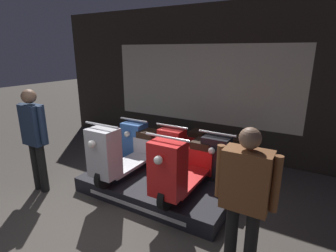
% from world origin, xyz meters
% --- Properties ---
extents(ground_plane, '(30.00, 30.00, 0.00)m').
position_xyz_m(ground_plane, '(0.00, 0.00, 0.00)').
color(ground_plane, '#423D38').
extents(shop_wall_back, '(7.84, 0.09, 3.20)m').
position_xyz_m(shop_wall_back, '(0.00, 3.66, 1.60)').
color(shop_wall_back, '#28231E').
rests_on(shop_wall_back, ground_plane).
extents(display_platform, '(2.43, 1.28, 0.24)m').
position_xyz_m(display_platform, '(0.23, 1.49, 0.12)').
color(display_platform, black).
rests_on(display_platform, ground_plane).
extents(scooter_display_left, '(0.62, 1.66, 1.01)m').
position_xyz_m(scooter_display_left, '(-0.32, 1.43, 0.64)').
color(scooter_display_left, black).
rests_on(scooter_display_left, display_platform).
extents(scooter_display_right, '(0.62, 1.66, 1.01)m').
position_xyz_m(scooter_display_right, '(0.77, 1.43, 0.64)').
color(scooter_display_right, black).
rests_on(scooter_display_right, display_platform).
extents(scooter_backrow_0, '(0.62, 1.66, 1.01)m').
position_xyz_m(scooter_backrow_0, '(-0.66, 2.62, 0.40)').
color(scooter_backrow_0, black).
rests_on(scooter_backrow_0, ground_plane).
extents(scooter_backrow_1, '(0.62, 1.66, 1.01)m').
position_xyz_m(scooter_backrow_1, '(0.17, 2.62, 0.40)').
color(scooter_backrow_1, black).
rests_on(scooter_backrow_1, ground_plane).
extents(scooter_backrow_2, '(0.62, 1.66, 1.01)m').
position_xyz_m(scooter_backrow_2, '(1.00, 2.62, 0.40)').
color(scooter_backrow_2, black).
rests_on(scooter_backrow_2, ground_plane).
extents(person_left_browsing, '(0.54, 0.22, 1.70)m').
position_xyz_m(person_left_browsing, '(-1.52, 0.61, 0.99)').
color(person_left_browsing, black).
rests_on(person_left_browsing, ground_plane).
extents(person_right_browsing, '(0.61, 0.25, 1.60)m').
position_xyz_m(person_right_browsing, '(1.83, 0.61, 0.95)').
color(person_right_browsing, black).
rests_on(person_right_browsing, ground_plane).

